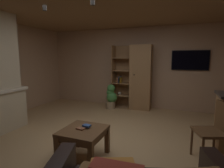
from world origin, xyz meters
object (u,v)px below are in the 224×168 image
object	(u,v)px
dining_chair	(216,128)
coffee_table	(83,135)
wall_mounted_tv	(190,60)
potted_floor_plant	(111,96)
table_book_1	(87,126)
bookshelf_cabinet	(138,78)
table_book_0	(80,129)

from	to	relation	value
dining_chair	coffee_table	bearing A→B (deg)	-161.10
dining_chair	wall_mounted_tv	size ratio (longest dim) A/B	0.93
potted_floor_plant	table_book_1	bearing A→B (deg)	-76.53
bookshelf_cabinet	potted_floor_plant	xyz separation A→B (m)	(-0.77, -0.30, -0.58)
coffee_table	wall_mounted_tv	world-z (taller)	wall_mounted_tv
wall_mounted_tv	table_book_1	bearing A→B (deg)	-115.89
coffee_table	potted_floor_plant	size ratio (longest dim) A/B	0.86
bookshelf_cabinet	coffee_table	xyz separation A→B (m)	(-0.15, -3.06, -0.58)
bookshelf_cabinet	table_book_0	size ratio (longest dim) A/B	15.04
bookshelf_cabinet	dining_chair	bearing A→B (deg)	-54.09
coffee_table	table_book_1	world-z (taller)	table_book_1
table_book_1	wall_mounted_tv	size ratio (longest dim) A/B	0.12
bookshelf_cabinet	wall_mounted_tv	size ratio (longest dim) A/B	1.97
table_book_1	potted_floor_plant	xyz separation A→B (m)	(-0.64, 2.69, -0.12)
table_book_0	table_book_1	world-z (taller)	table_book_1
table_book_1	bookshelf_cabinet	bearing A→B (deg)	87.67
dining_chair	table_book_1	bearing A→B (deg)	-162.66
coffee_table	table_book_0	bearing A→B (deg)	-152.26
table_book_1	dining_chair	distance (m)	1.96
bookshelf_cabinet	dining_chair	world-z (taller)	bookshelf_cabinet
table_book_0	table_book_1	size ratio (longest dim) A/B	1.08
wall_mounted_tv	table_book_0	bearing A→B (deg)	-116.20
dining_chair	wall_mounted_tv	bearing A→B (deg)	96.79
coffee_table	wall_mounted_tv	bearing A→B (deg)	64.20
coffee_table	dining_chair	bearing A→B (deg)	18.90
bookshelf_cabinet	coffee_table	bearing A→B (deg)	-92.74
potted_floor_plant	coffee_table	bearing A→B (deg)	-77.33
dining_chair	potted_floor_plant	size ratio (longest dim) A/B	1.20
potted_floor_plant	bookshelf_cabinet	bearing A→B (deg)	21.51
table_book_1	dining_chair	world-z (taller)	dining_chair
bookshelf_cabinet	table_book_1	world-z (taller)	bookshelf_cabinet
table_book_0	table_book_1	distance (m)	0.11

